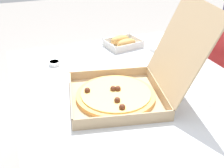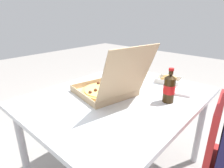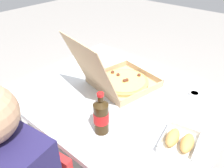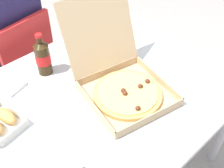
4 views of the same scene
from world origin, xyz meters
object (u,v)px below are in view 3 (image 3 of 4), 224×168
(cola_bottle, at_px, (101,116))
(pizza_box_open, at_px, (118,79))
(bread_side_box, at_px, (180,141))
(dipping_sauce_cup, at_px, (194,94))
(napkin_pile, at_px, (129,151))
(paper_menu, at_px, (67,108))

(cola_bottle, bearing_deg, pizza_box_open, -62.49)
(bread_side_box, bearing_deg, cola_bottle, 26.00)
(pizza_box_open, relative_size, dipping_sauce_cup, 10.04)
(napkin_pile, bearing_deg, dipping_sauce_cup, -93.66)
(bread_side_box, bearing_deg, dipping_sauce_cup, -75.59)
(pizza_box_open, bearing_deg, napkin_pile, 134.20)
(pizza_box_open, relative_size, paper_menu, 2.68)
(napkin_pile, bearing_deg, pizza_box_open, -45.80)
(dipping_sauce_cup, bearing_deg, napkin_pile, 86.34)
(cola_bottle, relative_size, napkin_pile, 2.04)
(bread_side_box, distance_m, paper_menu, 0.61)
(dipping_sauce_cup, bearing_deg, pizza_box_open, 27.75)
(bread_side_box, xyz_separation_m, paper_menu, (0.59, 0.16, -0.02))
(paper_menu, bearing_deg, cola_bottle, -173.53)
(pizza_box_open, bearing_deg, cola_bottle, 117.51)
(cola_bottle, bearing_deg, dipping_sauce_cup, -111.14)
(bread_side_box, bearing_deg, pizza_box_open, -21.10)
(napkin_pile, bearing_deg, cola_bottle, -6.91)
(bread_side_box, xyz_separation_m, napkin_pile, (0.15, 0.18, -0.02))
(paper_menu, bearing_deg, bread_side_box, -157.83)
(cola_bottle, xyz_separation_m, dipping_sauce_cup, (-0.22, -0.58, -0.08))
(pizza_box_open, xyz_separation_m, napkin_pile, (-0.37, 0.38, -0.04))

